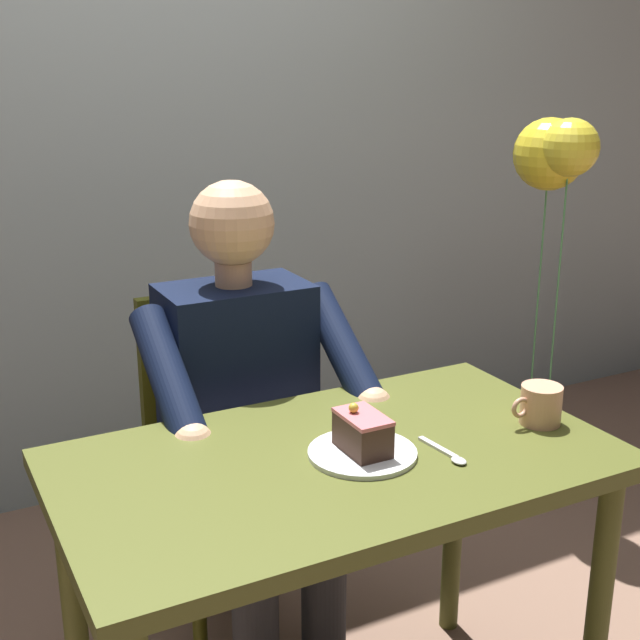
{
  "coord_description": "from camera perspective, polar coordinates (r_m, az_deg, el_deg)",
  "views": [
    {
      "loc": [
        0.73,
        1.32,
        1.48
      ],
      "look_at": [
        -0.01,
        -0.1,
        0.98
      ],
      "focal_mm": 47.37,
      "sensor_mm": 36.0,
      "label": 1
    }
  ],
  "objects": [
    {
      "name": "cafe_rear_panel",
      "position": [
        2.92,
        -13.7,
        17.08
      ],
      "size": [
        6.4,
        0.12,
        3.0
      ],
      "primitive_type": "cube",
      "color": "#95A8AB",
      "rests_on": "ground"
    },
    {
      "name": "dining_table",
      "position": [
        1.73,
        1.18,
        -12.02
      ],
      "size": [
        1.1,
        0.63,
        0.73
      ],
      "color": "#4C511F",
      "rests_on": "ground"
    },
    {
      "name": "chair",
      "position": [
        2.3,
        -6.39,
        -8.41
      ],
      "size": [
        0.42,
        0.42,
        0.89
      ],
      "color": "#41450E",
      "rests_on": "ground"
    },
    {
      "name": "seated_person",
      "position": [
        2.1,
        -4.77,
        -6.77
      ],
      "size": [
        0.53,
        0.58,
        1.21
      ],
      "color": "black",
      "rests_on": "ground"
    },
    {
      "name": "dessert_plate",
      "position": [
        1.68,
        2.88,
        -8.96
      ],
      "size": [
        0.22,
        0.22,
        0.01
      ],
      "primitive_type": "cylinder",
      "color": "white",
      "rests_on": "dining_table"
    },
    {
      "name": "cake_slice",
      "position": [
        1.67,
        2.89,
        -7.59
      ],
      "size": [
        0.07,
        0.12,
        0.1
      ],
      "color": "#41291F",
      "rests_on": "dessert_plate"
    },
    {
      "name": "coffee_cup",
      "position": [
        1.87,
        14.66,
        -5.51
      ],
      "size": [
        0.12,
        0.09,
        0.08
      ],
      "color": "tan",
      "rests_on": "dining_table"
    },
    {
      "name": "dessert_spoon",
      "position": [
        1.7,
        8.71,
        -8.97
      ],
      "size": [
        0.03,
        0.14,
        0.01
      ],
      "color": "silver",
      "rests_on": "dining_table"
    },
    {
      "name": "balloon_display",
      "position": [
        2.82,
        15.27,
        7.56
      ],
      "size": [
        0.23,
        0.3,
        1.31
      ],
      "color": "#B2C1C6",
      "rests_on": "ground"
    }
  ]
}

